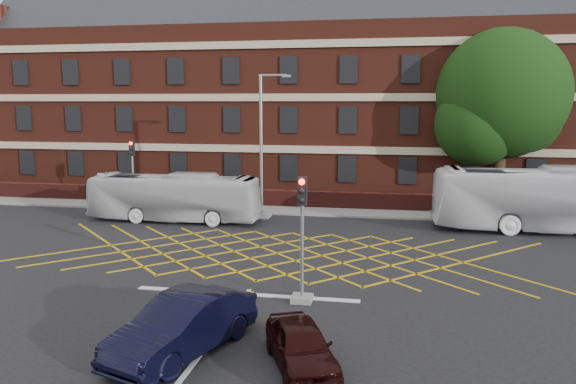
% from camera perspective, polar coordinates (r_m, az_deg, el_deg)
% --- Properties ---
extents(ground, '(120.00, 120.00, 0.00)m').
position_cam_1_polar(ground, '(23.32, -2.11, -7.54)').
color(ground, black).
rests_on(ground, ground).
extents(victorian_building, '(51.00, 12.17, 20.40)m').
position_cam_1_polar(victorian_building, '(44.06, 4.45, 10.59)').
color(victorian_building, '#562016').
rests_on(victorian_building, ground).
extents(boundary_wall, '(56.00, 0.50, 1.10)m').
position_cam_1_polar(boundary_wall, '(35.68, 2.40, -0.79)').
color(boundary_wall, '#491713').
rests_on(boundary_wall, ground).
extents(far_pavement, '(60.00, 3.00, 0.12)m').
position_cam_1_polar(far_pavement, '(34.79, 2.16, -1.86)').
color(far_pavement, slate).
rests_on(far_pavement, ground).
extents(box_junction_hatching, '(8.22, 8.22, 0.02)m').
position_cam_1_polar(box_junction_hatching, '(25.20, -1.12, -6.24)').
color(box_junction_hatching, '#CC990C').
rests_on(box_junction_hatching, ground).
extents(stop_line, '(8.00, 0.30, 0.02)m').
position_cam_1_polar(stop_line, '(20.08, -4.30, -10.31)').
color(stop_line, silver).
rests_on(stop_line, ground).
extents(bus_left, '(9.79, 2.37, 2.72)m').
position_cam_1_polar(bus_left, '(32.36, -11.45, -0.54)').
color(bus_left, silver).
rests_on(bus_left, ground).
extents(bus_right, '(12.25, 3.20, 3.39)m').
position_cam_1_polar(bus_right, '(32.17, 25.34, -0.69)').
color(bus_right, silver).
rests_on(bus_right, ground).
extents(car_navy, '(3.17, 5.05, 1.57)m').
position_cam_1_polar(car_navy, '(15.66, -10.63, -13.18)').
color(car_navy, black).
rests_on(car_navy, ground).
extents(car_maroon, '(2.66, 3.75, 1.19)m').
position_cam_1_polar(car_maroon, '(14.73, 1.33, -15.30)').
color(car_maroon, black).
rests_on(car_maroon, ground).
extents(deciduous_tree, '(8.28, 8.21, 11.30)m').
position_cam_1_polar(deciduous_tree, '(38.34, 20.80, 8.45)').
color(deciduous_tree, black).
rests_on(deciduous_tree, ground).
extents(traffic_light_near, '(0.70, 0.70, 4.27)m').
position_cam_1_polar(traffic_light_near, '(18.84, 1.44, -6.02)').
color(traffic_light_near, slate).
rests_on(traffic_light_near, ground).
extents(traffic_light_far, '(0.70, 0.70, 4.27)m').
position_cam_1_polar(traffic_light_far, '(37.05, -15.45, 1.16)').
color(traffic_light_far, slate).
rests_on(traffic_light_far, ground).
extents(street_lamp, '(2.25, 1.00, 8.24)m').
position_cam_1_polar(street_lamp, '(32.57, -2.61, 2.22)').
color(street_lamp, slate).
rests_on(street_lamp, ground).
extents(direction_signs, '(1.10, 0.16, 2.20)m').
position_cam_1_polar(direction_signs, '(38.27, -17.98, 0.70)').
color(direction_signs, gray).
rests_on(direction_signs, ground).
extents(utility_cabinet, '(0.42, 0.39, 0.88)m').
position_cam_1_polar(utility_cabinet, '(17.72, -4.29, -11.55)').
color(utility_cabinet, orange).
rests_on(utility_cabinet, ground).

